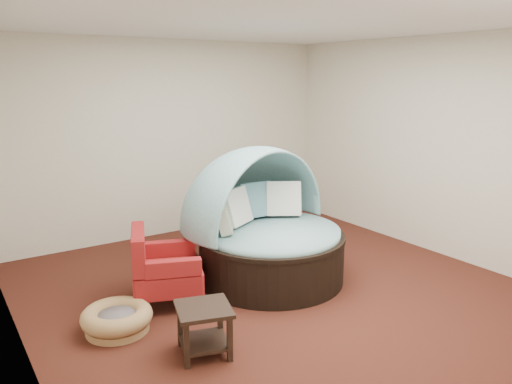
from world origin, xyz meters
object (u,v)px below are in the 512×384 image
pet_basket (117,319)px  canopy_daybed (265,219)px  side_table (204,323)px  red_armchair (162,269)px

pet_basket → canopy_daybed: bearing=8.8°
pet_basket → side_table: bearing=-58.3°
pet_basket → red_armchair: red_armchair is taller
pet_basket → side_table: side_table is taller
red_armchair → side_table: (-0.10, -1.10, -0.10)m
canopy_daybed → pet_basket: bearing=176.1°
red_armchair → side_table: size_ratio=1.60×
canopy_daybed → red_armchair: (-1.26, 0.02, -0.34)m
red_armchair → side_table: 1.11m
pet_basket → red_armchair: bearing=27.8°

